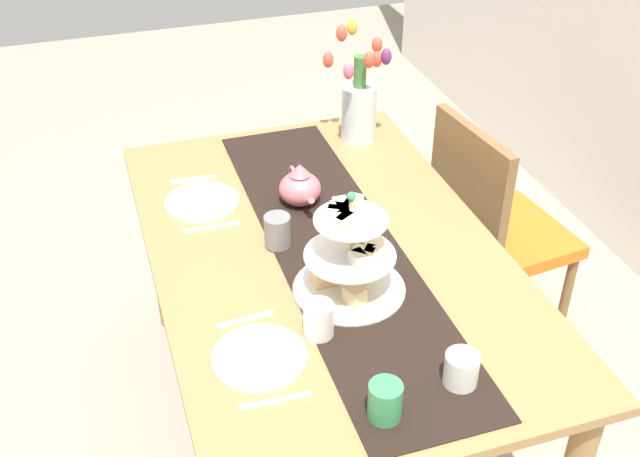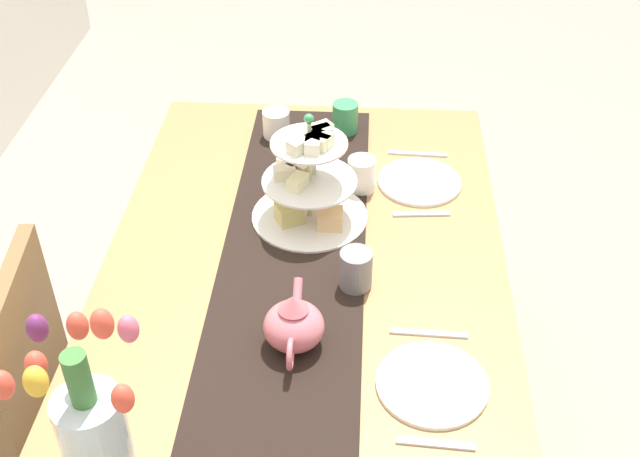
{
  "view_description": "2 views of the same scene",
  "coord_description": "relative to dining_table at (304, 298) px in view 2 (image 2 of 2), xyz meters",
  "views": [
    {
      "loc": [
        1.7,
        -0.57,
        2.07
      ],
      "look_at": [
        0.02,
        -0.03,
        0.85
      ],
      "focal_mm": 43.75,
      "sensor_mm": 36.0,
      "label": 1
    },
    {
      "loc": [
        -1.44,
        -0.13,
        2.01
      ],
      "look_at": [
        0.07,
        -0.03,
        0.82
      ],
      "focal_mm": 44.5,
      "sensor_mm": 36.0,
      "label": 2
    }
  ],
  "objects": [
    {
      "name": "teapot",
      "position": [
        -0.26,
        0.0,
        0.16
      ],
      "size": [
        0.24,
        0.13,
        0.14
      ],
      "color": "#D66B75",
      "rests_on": "table_runner"
    },
    {
      "name": "mug_orange",
      "position": [
        0.63,
        -0.07,
        0.15
      ],
      "size": [
        0.08,
        0.08,
        0.09
      ],
      "primitive_type": "cylinder",
      "color": "#389356",
      "rests_on": "dining_table"
    },
    {
      "name": "mug_white_text",
      "position": [
        0.33,
        -0.13,
        0.15
      ],
      "size": [
        0.08,
        0.08,
        0.09
      ],
      "primitive_type": "cylinder",
      "color": "white",
      "rests_on": "dining_table"
    },
    {
      "name": "fork_right",
      "position": [
        0.22,
        -0.29,
        0.11
      ],
      "size": [
        0.03,
        0.15,
        0.01
      ],
      "primitive_type": "cube",
      "rotation": [
        0.0,
        0.0,
        0.09
      ],
      "color": "silver",
      "rests_on": "dining_table"
    },
    {
      "name": "dinner_plate_right",
      "position": [
        0.37,
        -0.29,
        0.11
      ],
      "size": [
        0.23,
        0.23,
        0.01
      ],
      "primitive_type": "cylinder",
      "color": "white",
      "rests_on": "dining_table"
    },
    {
      "name": "table_runner",
      "position": [
        0.0,
        0.03,
        0.11
      ],
      "size": [
        1.48,
        0.35,
        0.0
      ],
      "primitive_type": "cube",
      "color": "black",
      "rests_on": "dining_table"
    },
    {
      "name": "cream_jug",
      "position": [
        0.59,
        0.13,
        0.15
      ],
      "size": [
        0.08,
        0.08,
        0.08
      ],
      "primitive_type": "cylinder",
      "color": "white",
      "rests_on": "dining_table"
    },
    {
      "name": "tiered_cake_stand",
      "position": [
        0.19,
        0.0,
        0.22
      ],
      "size": [
        0.3,
        0.3,
        0.3
      ],
      "color": "beige",
      "rests_on": "table_runner"
    },
    {
      "name": "dinner_plate_left",
      "position": [
        -0.35,
        -0.29,
        0.11
      ],
      "size": [
        0.23,
        0.23,
        0.01
      ],
      "primitive_type": "cylinder",
      "color": "white",
      "rests_on": "dining_table"
    },
    {
      "name": "fork_left",
      "position": [
        -0.5,
        -0.29,
        0.11
      ],
      "size": [
        0.02,
        0.15,
        0.01
      ],
      "primitive_type": "cube",
      "rotation": [
        0.0,
        0.0,
        -0.05
      ],
      "color": "silver",
      "rests_on": "dining_table"
    },
    {
      "name": "knife_right",
      "position": [
        0.51,
        -0.29,
        0.11
      ],
      "size": [
        0.02,
        0.17,
        0.01
      ],
      "primitive_type": "cube",
      "rotation": [
        0.0,
        0.0,
        -0.04
      ],
      "color": "silver",
      "rests_on": "dining_table"
    },
    {
      "name": "tulip_vase",
      "position": [
        -0.6,
        0.32,
        0.25
      ],
      "size": [
        0.22,
        0.22,
        0.42
      ],
      "color": "silver",
      "rests_on": "dining_table"
    },
    {
      "name": "mug_grey",
      "position": [
        -0.06,
        -0.13,
        0.16
      ],
      "size": [
        0.08,
        0.08,
        0.09
      ],
      "primitive_type": "cylinder",
      "color": "slate",
      "rests_on": "table_runner"
    },
    {
      "name": "knife_left",
      "position": [
        -0.21,
        -0.29,
        0.11
      ],
      "size": [
        0.02,
        0.17,
        0.01
      ],
      "primitive_type": "cube",
      "rotation": [
        0.0,
        0.0,
        -0.03
      ],
      "color": "silver",
      "rests_on": "dining_table"
    },
    {
      "name": "dining_table",
      "position": [
        0.0,
        0.0,
        0.0
      ],
      "size": [
        1.56,
        0.97,
        0.76
      ],
      "color": "#A37747",
      "rests_on": "ground_plane"
    }
  ]
}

